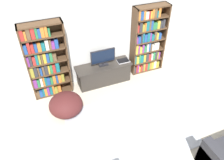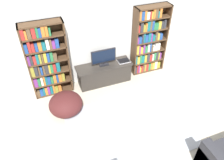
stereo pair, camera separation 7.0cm
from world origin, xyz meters
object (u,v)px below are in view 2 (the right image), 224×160
television (104,57)px  beanbag_ottoman (66,104)px  tv_stand (104,73)px  laptop (124,61)px  bookshelf_right (148,41)px  bookshelf_left (46,61)px

television → beanbag_ottoman: (-1.18, -0.75, -0.52)m
tv_stand → beanbag_ottoman: (-1.18, -0.74, -0.02)m
tv_stand → beanbag_ottoman: tv_stand is taller
television → beanbag_ottoman: 1.50m
tv_stand → laptop: laptop is taller
tv_stand → bookshelf_right: bearing=4.8°
bookshelf_left → beanbag_ottoman: size_ratio=2.49×
bookshelf_left → laptop: size_ratio=5.87×
bookshelf_right → beanbag_ottoman: size_ratio=2.49×
bookshelf_left → bookshelf_right: 2.68m
tv_stand → beanbag_ottoman: 1.39m
television → bookshelf_left: bearing=176.1°
tv_stand → beanbag_ottoman: bearing=-148.1°
bookshelf_left → beanbag_ottoman: 1.11m
bookshelf_right → beanbag_ottoman: bearing=-161.2°
television → laptop: bearing=-4.8°
laptop → tv_stand: bearing=177.1°
bookshelf_left → bookshelf_right: size_ratio=1.00×
bookshelf_left → television: bookshelf_left is taller
bookshelf_right → television: 1.31m
bookshelf_right → beanbag_ottoman: 2.70m
bookshelf_left → tv_stand: size_ratio=1.29×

